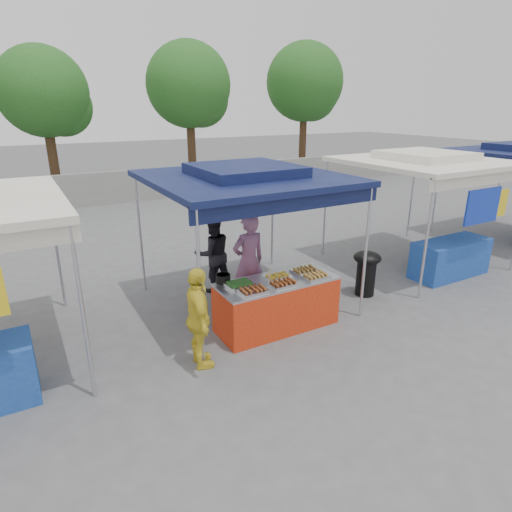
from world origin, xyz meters
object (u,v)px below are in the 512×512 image
vendor_table (277,304)px  helper_man (213,254)px  customer_person (199,319)px  cooking_pot (223,278)px  wok_burner (366,269)px  vendor_woman (249,261)px

vendor_table → helper_man: size_ratio=1.29×
customer_person → cooking_pot: bearing=-34.5°
vendor_table → helper_man: 1.96m
vendor_table → customer_person: 1.64m
wok_burner → helper_man: (-2.49, 1.66, 0.25)m
vendor_woman → customer_person: (-1.53, -1.36, -0.13)m
vendor_woman → customer_person: bearing=40.1°
vendor_table → vendor_woman: 1.04m
vendor_woman → helper_man: vendor_woman is taller
wok_burner → helper_man: 3.00m
wok_burner → vendor_woman: vendor_woman is taller
cooking_pot → wok_burner: size_ratio=0.26×
vendor_table → customer_person: customer_person is taller
vendor_table → wok_burner: 2.22m
cooking_pot → customer_person: 1.09m
cooking_pot → helper_man: bearing=71.6°
wok_burner → helper_man: size_ratio=0.58×
vendor_table → wok_burner: wok_burner is taller
vendor_table → cooking_pot: cooking_pot is taller
vendor_woman → helper_man: (-0.26, 0.98, -0.10)m
wok_burner → vendor_woman: 2.35m
vendor_table → wok_burner: size_ratio=2.24×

